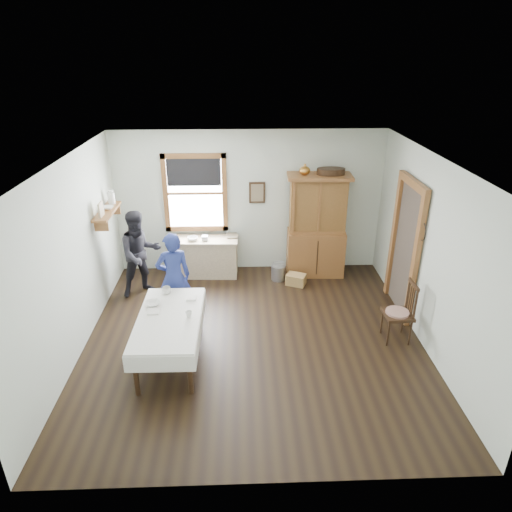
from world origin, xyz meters
name	(u,v)px	position (x,y,z in m)	size (l,w,h in m)	color
room	(253,259)	(0.00, 0.00, 1.35)	(5.01, 5.01, 2.70)	black
window	(195,189)	(-1.00, 2.47, 1.63)	(1.18, 0.07, 1.48)	white
doorway	(406,244)	(2.46, 0.85, 1.16)	(0.09, 1.14, 2.22)	#453A31
wall_shelf	(107,209)	(-2.37, 1.54, 1.57)	(0.24, 1.00, 0.44)	brown
framed_picture	(257,193)	(0.15, 2.46, 1.55)	(0.30, 0.04, 0.40)	#352112
rug_beater	(424,224)	(2.45, 0.30, 1.72)	(0.27, 0.27, 0.01)	black
work_counter	(204,257)	(-0.88, 2.19, 0.37)	(1.30, 0.49, 0.75)	#CBB48D
china_hutch	(317,226)	(1.25, 2.17, 0.98)	(1.15, 0.54, 1.96)	brown
dining_table	(171,338)	(-1.17, -0.40, 0.34)	(0.89, 1.68, 0.67)	white
spindle_chair	(398,312)	(2.13, -0.06, 0.48)	(0.44, 0.44, 0.95)	#352112
pail	(278,272)	(0.53, 1.94, 0.14)	(0.27, 0.27, 0.29)	#96999E
wicker_basket	(296,279)	(0.84, 1.72, 0.10)	(0.34, 0.24, 0.20)	tan
woman_blue	(174,280)	(-1.23, 0.65, 0.69)	(0.50, 0.33, 1.38)	navy
figure_dark	(141,257)	(-1.91, 1.52, 0.71)	(0.69, 0.54, 1.42)	black
table_cup_a	(166,290)	(-1.29, 0.26, 0.73)	(0.13, 0.13, 0.10)	silver
table_cup_b	(189,314)	(-0.89, -0.40, 0.72)	(0.09, 0.09, 0.08)	silver
table_bowl	(153,304)	(-1.44, -0.08, 0.70)	(0.23, 0.23, 0.06)	silver
counter_book	(227,236)	(-0.43, 2.29, 0.76)	(0.17, 0.23, 0.02)	#76674E
counter_bowl	(193,239)	(-1.06, 2.13, 0.78)	(0.20, 0.20, 0.06)	silver
shelf_bowl	(107,208)	(-2.37, 1.55, 1.60)	(0.22, 0.22, 0.05)	silver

